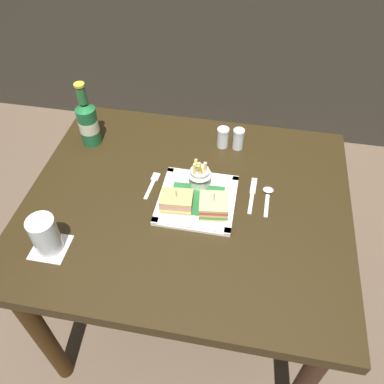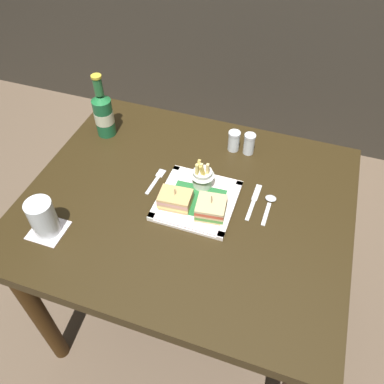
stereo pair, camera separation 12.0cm
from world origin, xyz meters
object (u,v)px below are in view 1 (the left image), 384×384
object	(u,v)px
square_plate	(197,200)
dining_table	(187,220)
sandwich_half_left	(176,201)
knife	(252,194)
water_glass	(46,236)
fork	(152,184)
pepper_shaker	(238,140)
sandwich_half_right	(214,206)
beer_bottle	(88,122)
spoon	(268,194)
fries_cup	(200,174)
salt_shaker	(223,138)

from	to	relation	value
square_plate	dining_table	bearing A→B (deg)	-175.14
sandwich_half_left	knife	world-z (taller)	sandwich_half_left
dining_table	knife	distance (m)	0.23
square_plate	water_glass	bearing A→B (deg)	-146.37
sandwich_half_left	fork	bearing A→B (deg)	139.38
pepper_shaker	sandwich_half_right	bearing A→B (deg)	-97.18
beer_bottle	spoon	bearing A→B (deg)	-12.99
beer_bottle	knife	xyz separation A→B (m)	(0.59, -0.15, -0.09)
sandwich_half_left	water_glass	bearing A→B (deg)	-146.58
square_plate	beer_bottle	bearing A→B (deg)	153.15
knife	square_plate	bearing A→B (deg)	-159.68
pepper_shaker	water_glass	bearing A→B (deg)	-131.79
square_plate	sandwich_half_left	size ratio (longest dim) A/B	2.31
fork	water_glass	bearing A→B (deg)	-126.47
beer_bottle	water_glass	world-z (taller)	beer_bottle
fries_cup	spoon	size ratio (longest dim) A/B	0.84
dining_table	sandwich_half_left	distance (m)	0.14
fries_cup	salt_shaker	bearing A→B (deg)	77.97
sandwich_half_left	knife	distance (m)	0.25
beer_bottle	knife	distance (m)	0.62
water_glass	salt_shaker	bearing A→B (deg)	51.67
square_plate	spoon	xyz separation A→B (m)	(0.22, 0.07, -0.00)
sandwich_half_left	dining_table	bearing A→B (deg)	56.12
fork	salt_shaker	bearing A→B (deg)	49.44
beer_bottle	salt_shaker	size ratio (longest dim) A/B	3.20
knife	spoon	size ratio (longest dim) A/B	1.26
sandwich_half_left	pepper_shaker	xyz separation A→B (m)	(0.15, 0.32, 0.00)
water_glass	pepper_shaker	xyz separation A→B (m)	(0.47, 0.53, -0.02)
square_plate	sandwich_half_left	world-z (taller)	sandwich_half_left
fork	sandwich_half_left	bearing A→B (deg)	-40.62
square_plate	pepper_shaker	size ratio (longest dim) A/B	3.04
water_glass	knife	size ratio (longest dim) A/B	0.74
sandwich_half_left	knife	bearing A→B (deg)	24.33
knife	fries_cup	bearing A→B (deg)	179.49
pepper_shaker	square_plate	bearing A→B (deg)	-109.16
dining_table	spoon	bearing A→B (deg)	15.69
sandwich_half_right	pepper_shaker	world-z (taller)	sandwich_half_right
fork	pepper_shaker	xyz separation A→B (m)	(0.25, 0.23, 0.03)
dining_table	salt_shaker	distance (m)	0.32
sandwich_half_right	water_glass	bearing A→B (deg)	-154.05
sandwich_half_right	beer_bottle	xyz separation A→B (m)	(-0.48, 0.25, 0.06)
fork	salt_shaker	size ratio (longest dim) A/B	1.63
water_glass	spoon	xyz separation A→B (m)	(0.59, 0.32, -0.05)
knife	salt_shaker	size ratio (longest dim) A/B	2.10
fork	knife	world-z (taller)	same
sandwich_half_right	knife	world-z (taller)	sandwich_half_right
sandwich_half_left	fries_cup	size ratio (longest dim) A/B	0.97
fries_cup	pepper_shaker	bearing A→B (deg)	64.98
dining_table	water_glass	xyz separation A→B (m)	(-0.34, -0.25, 0.16)
square_plate	pepper_shaker	distance (m)	0.30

